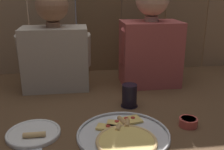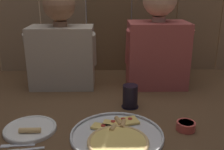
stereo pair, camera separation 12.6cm
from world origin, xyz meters
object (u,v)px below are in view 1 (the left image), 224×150
object	(u,v)px
dinner_plate	(34,133)
drinking_glass	(129,96)
dipping_bowl	(188,122)
diner_right	(151,38)
pizza_tray	(124,136)
diner_left	(55,44)

from	to	relation	value
dinner_plate	drinking_glass	bearing A→B (deg)	27.05
dipping_bowl	dinner_plate	bearing A→B (deg)	179.33
dinner_plate	diner_right	distance (m)	0.88
pizza_tray	diner_left	xyz separation A→B (m)	(-0.31, 0.61, 0.26)
dipping_bowl	diner_right	xyz separation A→B (m)	(-0.03, 0.55, 0.27)
pizza_tray	dinner_plate	bearing A→B (deg)	169.69
pizza_tray	dinner_plate	xyz separation A→B (m)	(-0.37, 0.07, -0.00)
pizza_tray	drinking_glass	size ratio (longest dim) A/B	3.29
dinner_plate	drinking_glass	distance (m)	0.50
pizza_tray	drinking_glass	distance (m)	0.31
dinner_plate	diner_right	xyz separation A→B (m)	(0.63, 0.54, 0.28)
drinking_glass	diner_left	bearing A→B (deg)	140.51
diner_left	diner_right	xyz separation A→B (m)	(0.57, 0.00, 0.02)
dipping_bowl	diner_left	xyz separation A→B (m)	(-0.60, 0.55, 0.25)
dipping_bowl	diner_right	size ratio (longest dim) A/B	0.13
dinner_plate	dipping_bowl	distance (m)	0.66
dinner_plate	diner_left	bearing A→B (deg)	83.47
dipping_bowl	diner_right	bearing A→B (deg)	93.30
diner_left	dipping_bowl	bearing A→B (deg)	-42.51
dinner_plate	diner_right	bearing A→B (deg)	40.72
diner_left	dinner_plate	bearing A→B (deg)	-96.53
drinking_glass	diner_right	xyz separation A→B (m)	(0.19, 0.32, 0.23)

